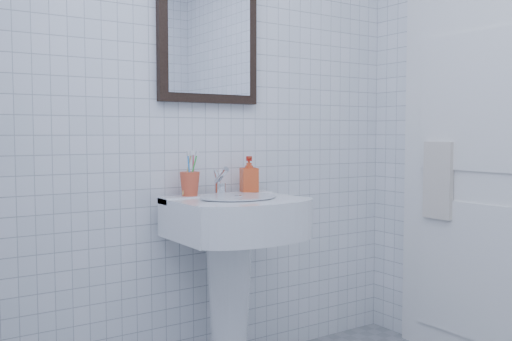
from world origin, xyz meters
TOP-DOWN VIEW (x-y plane):
  - wall_back at (0.00, 1.20)m, footprint 2.20×0.02m
  - washbasin at (0.01, 0.99)m, footprint 0.54×0.40m
  - faucet at (0.01, 1.08)m, footprint 0.05×0.11m
  - toothbrush_cup at (-0.13, 1.11)m, footprint 0.10×0.10m
  - soap_dispenser at (0.18, 1.11)m, footprint 0.09×0.10m
  - wall_mirror at (0.01, 1.18)m, footprint 0.50×0.04m
  - bathroom_door at (1.08, 0.55)m, footprint 0.04×0.80m
  - towel_ring at (1.06, 0.72)m, footprint 0.01×0.18m
  - hand_towel at (1.04, 0.72)m, footprint 0.03×0.16m

SIDE VIEW (x-z plane):
  - washbasin at x=0.01m, z-range 0.14..0.98m
  - hand_towel at x=1.04m, z-range 0.68..1.06m
  - faucet at x=0.01m, z-range 0.81..0.94m
  - toothbrush_cup at x=-0.13m, z-range 0.83..0.93m
  - soap_dispenser at x=0.18m, z-range 0.83..0.99m
  - bathroom_door at x=1.08m, z-range 0.00..2.00m
  - towel_ring at x=1.06m, z-range 0.96..1.14m
  - wall_back at x=0.00m, z-range 0.00..2.50m
  - wall_mirror at x=0.01m, z-range 1.24..1.86m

